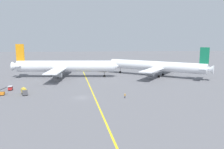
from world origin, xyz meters
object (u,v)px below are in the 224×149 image
object	(u,v)px
pushback_tug	(103,70)
gse_baggage_cart_near_cluster	(10,88)
gse_fuel_bowser_stubby	(24,91)
ground_crew_wing_walker_right	(125,96)
airliner_at_gate_left	(65,66)
airliner_being_pushed	(156,66)

from	to	relation	value
pushback_tug	gse_baggage_cart_near_cluster	xyz separation A→B (m)	(-39.40, -49.21, -0.29)
gse_fuel_bowser_stubby	ground_crew_wing_walker_right	bearing A→B (deg)	-12.38
airliner_at_gate_left	gse_fuel_bowser_stubby	bearing A→B (deg)	-105.44
pushback_tug	ground_crew_wing_walker_right	world-z (taller)	pushback_tug
airliner_at_gate_left	ground_crew_wing_walker_right	xyz separation A→B (m)	(26.21, -45.93, -5.07)
airliner_being_pushed	pushback_tug	bearing A→B (deg)	144.89
ground_crew_wing_walker_right	airliner_at_gate_left	bearing A→B (deg)	119.72
airliner_being_pushed	ground_crew_wing_walker_right	size ratio (longest dim) A/B	29.81
pushback_tug	gse_fuel_bowser_stubby	size ratio (longest dim) A/B	1.45
airliner_at_gate_left	ground_crew_wing_walker_right	distance (m)	53.12
pushback_tug	airliner_at_gate_left	bearing A→B (deg)	-137.69
airliner_at_gate_left	ground_crew_wing_walker_right	bearing A→B (deg)	-60.28
ground_crew_wing_walker_right	gse_fuel_bowser_stubby	bearing A→B (deg)	167.62
pushback_tug	airliner_being_pushed	bearing A→B (deg)	-35.11
pushback_tug	gse_baggage_cart_near_cluster	bearing A→B (deg)	-128.68
airliner_being_pushed	gse_fuel_bowser_stubby	world-z (taller)	airliner_being_pushed
airliner_at_gate_left	airliner_being_pushed	size ratio (longest dim) A/B	1.11
gse_baggage_cart_near_cluster	gse_fuel_bowser_stubby	size ratio (longest dim) A/B	0.57
gse_baggage_cart_near_cluster	gse_fuel_bowser_stubby	xyz separation A→B (m)	(7.86, -7.85, 0.47)
airliner_being_pushed	gse_fuel_bowser_stubby	xyz separation A→B (m)	(-60.09, -36.99, -4.36)
pushback_tug	gse_baggage_cart_near_cluster	size ratio (longest dim) A/B	2.54
airliner_at_gate_left	gse_baggage_cart_near_cluster	world-z (taller)	airliner_at_gate_left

